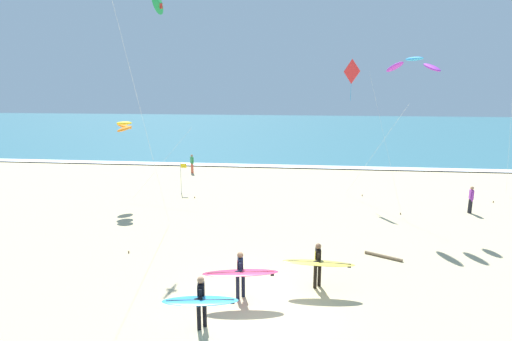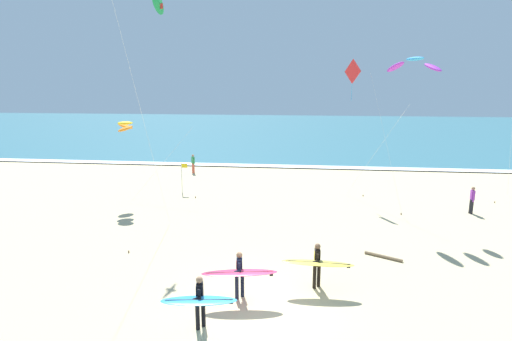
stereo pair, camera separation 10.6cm
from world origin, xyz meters
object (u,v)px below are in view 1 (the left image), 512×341
kite_delta_emerald_mid (158,5)px  driftwood_log (383,256)px  surfer_third (201,300)px  bystander_purple_top (471,199)px  kite_diamond_scarlet_far (353,75)px  kite_arc_cobalt_high (414,65)px  surfer_lead (318,263)px  surfer_trailing (240,272)px  lifeguard_flag (182,175)px  bystander_green_top (192,164)px  kite_arc_golden_distant (125,126)px

kite_delta_emerald_mid → driftwood_log: bearing=-16.2°
surfer_third → bystander_purple_top: bearing=45.2°
kite_diamond_scarlet_far → kite_arc_cobalt_high: (2.56, -4.22, 0.40)m
surfer_lead → bystander_purple_top: 13.43m
kite_delta_emerald_mid → surfer_trailing: bearing=-55.6°
kite_delta_emerald_mid → lifeguard_flag: 11.60m
surfer_trailing → lifeguard_flag: (-6.02, 13.39, 0.21)m
kite_delta_emerald_mid → bystander_purple_top: (16.70, 3.73, -10.19)m
lifeguard_flag → surfer_third: bearing=-71.5°
bystander_green_top → lifeguard_flag: bearing=-81.2°
kite_arc_golden_distant → bystander_green_top: (1.58, 8.95, -4.02)m
kite_delta_emerald_mid → bystander_green_top: size_ratio=7.30×
bystander_purple_top → bystander_green_top: same height
kite_diamond_scarlet_far → driftwood_log: (0.46, -9.87, -7.82)m
surfer_third → bystander_purple_top: (12.70, 12.78, -0.24)m
kite_diamond_scarlet_far → driftwood_log: size_ratio=5.49×
kite_arc_golden_distant → bystander_green_top: size_ratio=3.22×
surfer_lead → kite_arc_golden_distant: kite_arc_golden_distant is taller
kite_diamond_scarlet_far → bystander_purple_top: 10.18m
surfer_trailing → bystander_purple_top: surfer_trailing is taller
surfer_lead → surfer_trailing: same height
surfer_trailing → kite_diamond_scarlet_far: size_ratio=0.30×
kite_diamond_scarlet_far → kite_arc_cobalt_high: size_ratio=1.02×
bystander_green_top → kite_arc_golden_distant: bearing=-100.0°
surfer_lead → surfer_third: (-3.57, -2.93, 0.00)m
kite_arc_golden_distant → lifeguard_flag: 5.21m
surfer_lead → kite_arc_cobalt_high: size_ratio=0.30×
surfer_third → kite_arc_cobalt_high: kite_arc_cobalt_high is taller
surfer_trailing → lifeguard_flag: lifeguard_flag is taller
kite_diamond_scarlet_far → surfer_third: bearing=-110.9°
kite_arc_cobalt_high → lifeguard_flag: (-13.73, 3.62, -7.02)m
kite_arc_golden_distant → bystander_green_top: 9.94m
bystander_purple_top → kite_arc_golden_distant: bearing=-179.0°
surfer_lead → lifeguard_flag: bearing=125.2°
surfer_lead → kite_delta_emerald_mid: (-7.57, 6.12, 9.95)m
kite_arc_cobalt_high → kite_arc_golden_distant: size_ratio=1.70×
kite_delta_emerald_mid → bystander_purple_top: 19.92m
kite_diamond_scarlet_far → bystander_green_top: kite_diamond_scarlet_far is taller
surfer_trailing → kite_delta_emerald_mid: bearing=124.4°
lifeguard_flag → driftwood_log: size_ratio=1.30×
kite_diamond_scarlet_far → bystander_purple_top: size_ratio=5.57×
bystander_green_top → driftwood_log: size_ratio=0.99×
surfer_third → driftwood_log: (6.52, 5.99, -0.99)m
surfer_lead → kite_arc_golden_distant: bearing=139.7°
kite_delta_emerald_mid → bystander_purple_top: bearing=12.6°
surfer_third → bystander_green_top: size_ratio=1.45×
kite_arc_golden_distant → bystander_purple_top: bearing=1.0°
kite_diamond_scarlet_far → driftwood_log: kite_diamond_scarlet_far is taller
kite_arc_golden_distant → driftwood_log: 16.26m
surfer_lead → kite_arc_cobalt_high: bearing=59.9°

